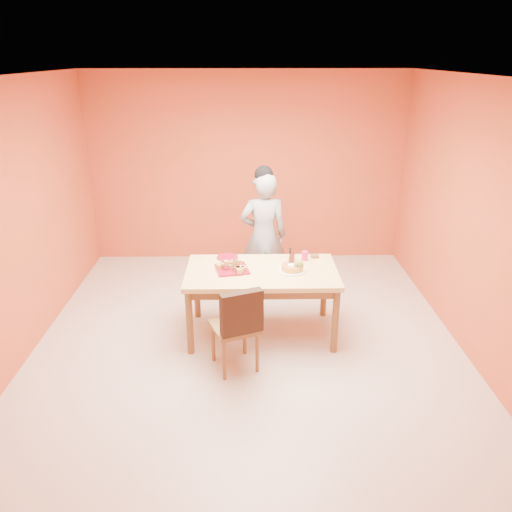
{
  "coord_description": "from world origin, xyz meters",
  "views": [
    {
      "loc": [
        0.01,
        -4.59,
        2.88
      ],
      "look_at": [
        0.09,
        0.3,
        0.89
      ],
      "focal_mm": 35.0,
      "sensor_mm": 36.0,
      "label": 1
    }
  ],
  "objects_px": {
    "dining_table": "(262,278)",
    "red_dinner_plate": "(227,257)",
    "person": "(263,236)",
    "egg_ornament": "(299,266)",
    "sponge_cake": "(292,268)",
    "magenta_glass": "(305,256)",
    "dining_chair": "(234,325)",
    "pastry_platter": "(232,269)",
    "checker_tin": "(315,256)"
  },
  "relations": [
    {
      "from": "pastry_platter",
      "to": "dining_table",
      "type": "bearing_deg",
      "value": -2.0
    },
    {
      "from": "egg_ornament",
      "to": "magenta_glass",
      "type": "bearing_deg",
      "value": 68.5
    },
    {
      "from": "sponge_cake",
      "to": "checker_tin",
      "type": "relative_size",
      "value": 2.41
    },
    {
      "from": "sponge_cake",
      "to": "checker_tin",
      "type": "bearing_deg",
      "value": 52.66
    },
    {
      "from": "pastry_platter",
      "to": "dining_chair",
      "type": "bearing_deg",
      "value": -87.05
    },
    {
      "from": "dining_chair",
      "to": "pastry_platter",
      "type": "bearing_deg",
      "value": 71.65
    },
    {
      "from": "dining_table",
      "to": "magenta_glass",
      "type": "xyz_separation_m",
      "value": [
        0.48,
        0.27,
        0.14
      ]
    },
    {
      "from": "egg_ornament",
      "to": "red_dinner_plate",
      "type": "bearing_deg",
      "value": 147.38
    },
    {
      "from": "dining_chair",
      "to": "pastry_platter",
      "type": "xyz_separation_m",
      "value": [
        -0.03,
        0.66,
        0.3
      ]
    },
    {
      "from": "pastry_platter",
      "to": "magenta_glass",
      "type": "xyz_separation_m",
      "value": [
        0.8,
        0.26,
        0.04
      ]
    },
    {
      "from": "red_dinner_plate",
      "to": "magenta_glass",
      "type": "distance_m",
      "value": 0.86
    },
    {
      "from": "pastry_platter",
      "to": "red_dinner_plate",
      "type": "height_order",
      "value": "pastry_platter"
    },
    {
      "from": "dining_table",
      "to": "sponge_cake",
      "type": "relative_size",
      "value": 7.08
    },
    {
      "from": "checker_tin",
      "to": "sponge_cake",
      "type": "bearing_deg",
      "value": -127.34
    },
    {
      "from": "red_dinner_plate",
      "to": "sponge_cake",
      "type": "distance_m",
      "value": 0.79
    },
    {
      "from": "dining_chair",
      "to": "egg_ornament",
      "type": "bearing_deg",
      "value": 20.84
    },
    {
      "from": "red_dinner_plate",
      "to": "magenta_glass",
      "type": "bearing_deg",
      "value": -5.44
    },
    {
      "from": "dining_table",
      "to": "red_dinner_plate",
      "type": "height_order",
      "value": "red_dinner_plate"
    },
    {
      "from": "dining_table",
      "to": "checker_tin",
      "type": "relative_size",
      "value": 17.04
    },
    {
      "from": "dining_table",
      "to": "pastry_platter",
      "type": "distance_m",
      "value": 0.33
    },
    {
      "from": "magenta_glass",
      "to": "checker_tin",
      "type": "xyz_separation_m",
      "value": [
        0.12,
        0.08,
        -0.04
      ]
    },
    {
      "from": "person",
      "to": "egg_ornament",
      "type": "relative_size",
      "value": 11.8
    },
    {
      "from": "red_dinner_plate",
      "to": "magenta_glass",
      "type": "height_order",
      "value": "magenta_glass"
    },
    {
      "from": "pastry_platter",
      "to": "egg_ornament",
      "type": "distance_m",
      "value": 0.7
    },
    {
      "from": "sponge_cake",
      "to": "magenta_glass",
      "type": "height_order",
      "value": "magenta_glass"
    },
    {
      "from": "pastry_platter",
      "to": "checker_tin",
      "type": "relative_size",
      "value": 3.49
    },
    {
      "from": "sponge_cake",
      "to": "magenta_glass",
      "type": "bearing_deg",
      "value": 60.83
    },
    {
      "from": "dining_chair",
      "to": "person",
      "type": "height_order",
      "value": "person"
    },
    {
      "from": "checker_tin",
      "to": "pastry_platter",
      "type": "bearing_deg",
      "value": -159.71
    },
    {
      "from": "magenta_glass",
      "to": "dining_table",
      "type": "bearing_deg",
      "value": -150.91
    },
    {
      "from": "sponge_cake",
      "to": "checker_tin",
      "type": "height_order",
      "value": "sponge_cake"
    },
    {
      "from": "dining_chair",
      "to": "person",
      "type": "distance_m",
      "value": 1.67
    },
    {
      "from": "egg_ornament",
      "to": "dining_chair",
      "type": "bearing_deg",
      "value": -142.42
    },
    {
      "from": "sponge_cake",
      "to": "egg_ornament",
      "type": "height_order",
      "value": "egg_ornament"
    },
    {
      "from": "magenta_glass",
      "to": "checker_tin",
      "type": "relative_size",
      "value": 1.07
    },
    {
      "from": "dining_chair",
      "to": "red_dinner_plate",
      "type": "xyz_separation_m",
      "value": [
        -0.1,
        1.0,
        0.3
      ]
    },
    {
      "from": "dining_chair",
      "to": "person",
      "type": "xyz_separation_m",
      "value": [
        0.33,
        1.6,
        0.33
      ]
    },
    {
      "from": "person",
      "to": "egg_ornament",
      "type": "xyz_separation_m",
      "value": [
        0.34,
        -1.0,
        0.03
      ]
    },
    {
      "from": "dining_table",
      "to": "dining_chair",
      "type": "xyz_separation_m",
      "value": [
        -0.28,
        -0.65,
        -0.19
      ]
    },
    {
      "from": "dining_table",
      "to": "pastry_platter",
      "type": "bearing_deg",
      "value": 178.0
    },
    {
      "from": "pastry_platter",
      "to": "magenta_glass",
      "type": "height_order",
      "value": "magenta_glass"
    },
    {
      "from": "dining_table",
      "to": "sponge_cake",
      "type": "height_order",
      "value": "sponge_cake"
    },
    {
      "from": "red_dinner_plate",
      "to": "checker_tin",
      "type": "height_order",
      "value": "checker_tin"
    },
    {
      "from": "dining_chair",
      "to": "magenta_glass",
      "type": "relative_size",
      "value": 9.01
    },
    {
      "from": "egg_ornament",
      "to": "magenta_glass",
      "type": "height_order",
      "value": "egg_ornament"
    },
    {
      "from": "dining_table",
      "to": "dining_chair",
      "type": "bearing_deg",
      "value": -113.06
    },
    {
      "from": "sponge_cake",
      "to": "egg_ornament",
      "type": "xyz_separation_m",
      "value": [
        0.06,
        -0.03,
        0.03
      ]
    },
    {
      "from": "person",
      "to": "checker_tin",
      "type": "distance_m",
      "value": 0.82
    },
    {
      "from": "sponge_cake",
      "to": "magenta_glass",
      "type": "relative_size",
      "value": 2.24
    },
    {
      "from": "sponge_cake",
      "to": "dining_table",
      "type": "bearing_deg",
      "value": 175.73
    }
  ]
}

